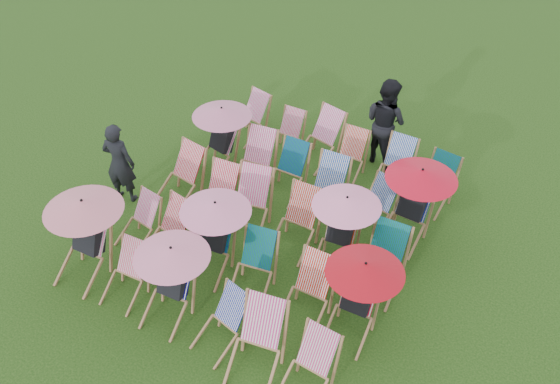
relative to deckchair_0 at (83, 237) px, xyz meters
The scene contains 33 objects.
ground 3.08m from the deckchair_0, 45.55° to the left, with size 100.00×100.00×0.00m, color black.
deckchair_0 is the anchor object (origin of this frame).
deckchair_1 0.89m from the deckchair_0, ahead, with size 0.62×0.83×0.86m.
deckchair_2 1.67m from the deckchair_0, ahead, with size 1.10×1.17×1.30m.
deckchair_3 2.63m from the deckchair_0, ahead, with size 0.72×0.89×0.86m.
deckchair_4 3.27m from the deckchair_0, ahead, with size 0.84×1.05×1.02m.
deckchair_5 4.04m from the deckchair_0, ahead, with size 0.63×0.86×0.90m.
deckchair_6 1.04m from the deckchair_0, 78.56° to the left, with size 0.64×0.82×0.82m.
deckchair_7 1.29m from the deckchair_0, 49.80° to the left, with size 0.75×0.95×0.94m.
deckchair_8 1.98m from the deckchair_0, 33.84° to the left, with size 1.11×1.19×1.31m.
deckchair_9 2.66m from the deckchair_0, 23.59° to the left, with size 0.75×0.94×0.93m.
deckchair_10 3.55m from the deckchair_0, 16.73° to the left, with size 0.66×0.90×0.96m.
deckchair_11 4.27m from the deckchair_0, 15.42° to the left, with size 1.11×1.16×1.31m.
deckchair_12 2.21m from the deckchair_0, 87.33° to the left, with size 0.77×0.99×0.99m.
deckchair_13 2.36m from the deckchair_0, 65.24° to the left, with size 0.71×0.93×0.94m.
deckchair_14 2.73m from the deckchair_0, 54.47° to the left, with size 0.85×1.05×1.01m.
deckchair_15 3.36m from the deckchair_0, 41.84° to the left, with size 0.67×0.93×0.99m.
deckchair_16 3.98m from the deckchair_0, 34.64° to the left, with size 1.09×1.16×1.29m.
deckchair_17 4.59m from the deckchair_0, 27.42° to the left, with size 0.71×0.96×1.00m.
deckchair_18 3.33m from the deckchair_0, 87.24° to the left, with size 1.11×1.18×1.32m.
deckchair_19 3.43m from the deckchair_0, 72.85° to the left, with size 0.77×1.00×1.00m.
deckchair_20 3.75m from the deckchair_0, 63.84° to the left, with size 0.62×0.87×0.93m.
deckchair_21 4.12m from the deckchair_0, 52.51° to the left, with size 0.71×0.94×0.98m.
deckchair_22 4.79m from the deckchair_0, 44.49° to the left, with size 0.69×0.87×0.85m.
deckchair_23 5.26m from the deckchair_0, 40.13° to the left, with size 1.17×1.22×1.38m.
deckchair_24 4.53m from the deckchair_0, 89.27° to the left, with size 0.75×0.93×0.90m.
deckchair_25 4.59m from the deckchair_0, 77.40° to the left, with size 0.56×0.77×0.81m.
deckchair_26 4.84m from the deckchair_0, 69.64° to the left, with size 0.83×1.03×1.00m.
deckchair_27 5.03m from the deckchair_0, 61.62° to the left, with size 0.60×0.81×0.85m.
deckchair_28 5.60m from the deckchair_0, 54.30° to the left, with size 0.61×0.85×0.91m.
deckchair_29 6.04m from the deckchair_0, 47.44° to the left, with size 0.68×0.88×0.90m.
person_left 1.85m from the deckchair_0, 114.91° to the left, with size 0.58×0.38×1.59m, color black.
person_rear 5.85m from the deckchair_0, 61.89° to the left, with size 0.87×0.68×1.80m, color black.
Camera 1 is at (4.08, -6.48, 7.42)m, focal length 40.00 mm.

